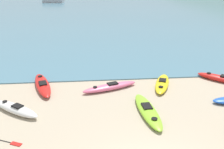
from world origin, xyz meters
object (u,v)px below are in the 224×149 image
at_px(kayak_on_sand_2, 110,87).
at_px(moored_boat_0, 53,0).
at_px(kayak_on_sand_5, 16,109).
at_px(kayak_on_sand_7, 162,84).
at_px(kayak_on_sand_1, 222,79).
at_px(kayak_on_sand_9, 43,85).
at_px(kayak_on_sand_3, 148,111).

distance_m(kayak_on_sand_2, moored_boat_0, 45.31).
bearing_deg(kayak_on_sand_5, kayak_on_sand_2, 25.15).
xyz_separation_m(kayak_on_sand_7, moored_boat_0, (-11.20, 44.34, 0.35)).
relative_size(kayak_on_sand_1, kayak_on_sand_9, 0.76).
relative_size(kayak_on_sand_5, moored_boat_0, 0.58).
relative_size(kayak_on_sand_2, moored_boat_0, 0.72).
bearing_deg(kayak_on_sand_9, kayak_on_sand_2, -9.00).
relative_size(kayak_on_sand_9, moored_boat_0, 0.79).
bearing_deg(kayak_on_sand_9, moored_boat_0, 95.79).
bearing_deg(kayak_on_sand_7, kayak_on_sand_3, -116.62).
height_order(kayak_on_sand_2, moored_boat_0, moored_boat_0).
bearing_deg(kayak_on_sand_1, kayak_on_sand_5, -166.74).
xyz_separation_m(kayak_on_sand_1, kayak_on_sand_5, (-11.25, -2.65, 0.00)).
xyz_separation_m(kayak_on_sand_2, kayak_on_sand_3, (1.51, -2.76, -0.02)).
bearing_deg(kayak_on_sand_7, moored_boat_0, 104.17).
relative_size(kayak_on_sand_7, kayak_on_sand_9, 0.84).
xyz_separation_m(kayak_on_sand_2, kayak_on_sand_9, (-3.74, 0.59, 0.01)).
bearing_deg(kayak_on_sand_2, kayak_on_sand_7, 4.20).
xyz_separation_m(kayak_on_sand_5, kayak_on_sand_7, (7.53, 2.35, -0.04)).
relative_size(kayak_on_sand_2, kayak_on_sand_9, 0.91).
height_order(kayak_on_sand_2, kayak_on_sand_3, kayak_on_sand_2).
bearing_deg(kayak_on_sand_9, kayak_on_sand_5, -106.22).
distance_m(kayak_on_sand_2, kayak_on_sand_9, 3.78).
relative_size(kayak_on_sand_3, kayak_on_sand_5, 1.36).
height_order(kayak_on_sand_2, kayak_on_sand_9, kayak_on_sand_9).
height_order(kayak_on_sand_3, moored_boat_0, moored_boat_0).
distance_m(kayak_on_sand_1, kayak_on_sand_2, 6.74).
xyz_separation_m(kayak_on_sand_2, kayak_on_sand_7, (3.00, 0.22, -0.02)).
bearing_deg(kayak_on_sand_7, kayak_on_sand_5, -162.69).
bearing_deg(kayak_on_sand_5, moored_boat_0, 94.49).
xyz_separation_m(kayak_on_sand_1, kayak_on_sand_3, (-5.21, -3.29, -0.04)).
bearing_deg(kayak_on_sand_5, kayak_on_sand_7, 17.31).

